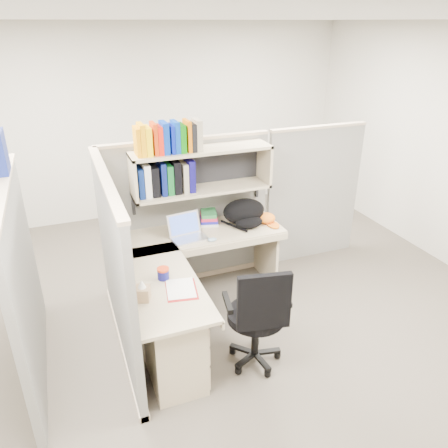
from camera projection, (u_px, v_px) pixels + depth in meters
name	position (u px, v px, depth m)	size (l,w,h in m)	color
ground	(218.00, 324.00, 4.26)	(6.00, 6.00, 0.00)	#3C362E
room_shell	(217.00, 164.00, 3.58)	(6.00, 6.00, 6.00)	#BAB5A8
cubicle	(164.00, 227.00, 4.14)	(3.79, 1.84, 1.95)	#5D5D58
desk	(184.00, 312.00, 3.70)	(1.74, 1.75, 0.73)	tan
laptop	(189.00, 228.00, 4.25)	(0.34, 0.34, 0.24)	silver
backpack	(246.00, 213.00, 4.55)	(0.45, 0.35, 0.27)	black
orange_cap	(266.00, 218.00, 4.64)	(0.19, 0.22, 0.10)	orange
snack_canister	(163.00, 273.00, 3.62)	(0.10, 0.10, 0.10)	#0F105B
tissue_box	(142.00, 290.00, 3.33)	(0.11, 0.11, 0.17)	tan
mouse	(212.00, 240.00, 4.26)	(0.09, 0.06, 0.03)	#7C9AB0
paper_cup	(186.00, 223.00, 4.52)	(0.08, 0.08, 0.11)	silver
book_stack	(209.00, 217.00, 4.64)	(0.19, 0.26, 0.12)	gray
loose_paper	(181.00, 288.00, 3.51)	(0.22, 0.30, 0.00)	white
task_chair	(257.00, 331.00, 3.60)	(0.56, 0.52, 1.01)	black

